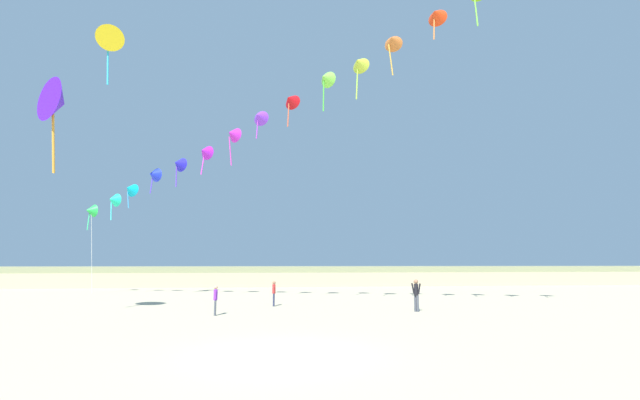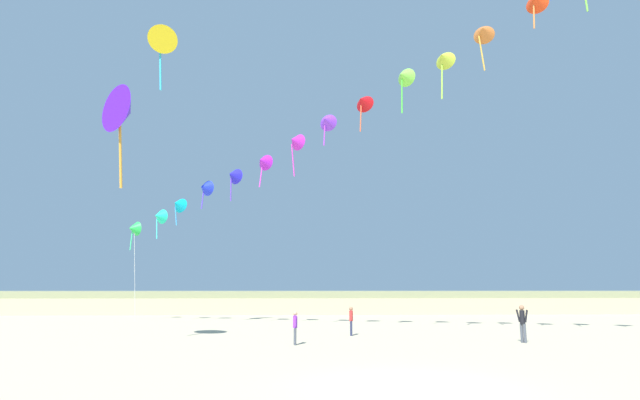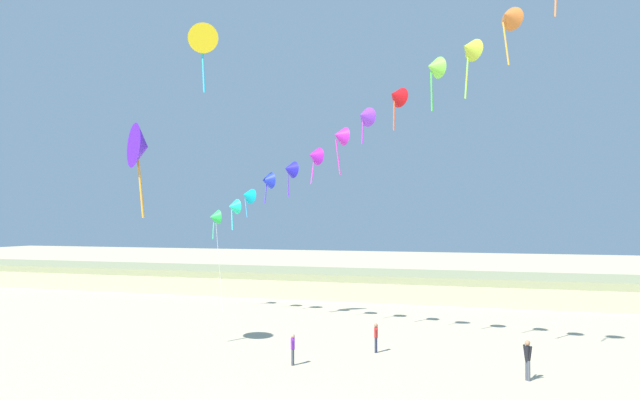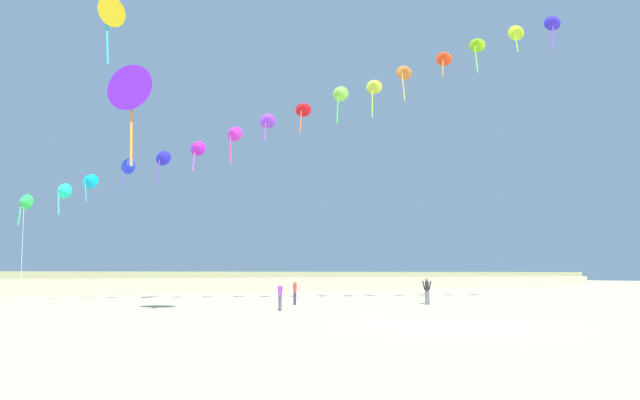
{
  "view_description": "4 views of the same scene",
  "coord_description": "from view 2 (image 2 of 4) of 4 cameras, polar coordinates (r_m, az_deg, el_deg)",
  "views": [
    {
      "loc": [
        -0.3,
        -12.79,
        2.62
      ],
      "look_at": [
        2.08,
        8.55,
        5.76
      ],
      "focal_mm": 24.0,
      "sensor_mm": 36.0,
      "label": 1
    },
    {
      "loc": [
        -2.83,
        -13.38,
        2.53
      ],
      "look_at": [
        -1.8,
        13.95,
        7.33
      ],
      "focal_mm": 28.0,
      "sensor_mm": 36.0,
      "label": 2
    },
    {
      "loc": [
        8.74,
        -20.22,
        6.88
      ],
      "look_at": [
        -1.32,
        8.41,
        7.74
      ],
      "focal_mm": 38.0,
      "sensor_mm": 36.0,
      "label": 3
    },
    {
      "loc": [
        -14.21,
        -15.18,
        2.0
      ],
      "look_at": [
        -0.29,
        10.2,
        6.25
      ],
      "focal_mm": 28.0,
      "sensor_mm": 36.0,
      "label": 4
    }
  ],
  "objects": [
    {
      "name": "person_near_right",
      "position": [
        25.64,
        22.13,
        -12.68
      ],
      "size": [
        0.44,
        0.52,
        1.71
      ],
      "color": "#474C56",
      "rests_on": "ground"
    },
    {
      "name": "dune_ridge",
      "position": [
        52.2,
        0.97,
        -11.55
      ],
      "size": [
        120.0,
        10.2,
        2.14
      ],
      "color": "tan",
      "rests_on": "ground"
    },
    {
      "name": "large_kite_mid_trail",
      "position": [
        34.8,
        -17.62,
        16.94
      ],
      "size": [
        2.04,
        1.54,
        4.33
      ],
      "color": "gold"
    },
    {
      "name": "kite_banner_string",
      "position": [
        30.7,
        2.72,
        10.08
      ],
      "size": [
        32.54,
        21.82,
        19.74
      ],
      "color": "green"
    },
    {
      "name": "person_mid_center",
      "position": [
        27.34,
        3.57,
        -13.41
      ],
      "size": [
        0.21,
        0.52,
        1.51
      ],
      "color": "#282D4C",
      "rests_on": "ground"
    },
    {
      "name": "ground_plane",
      "position": [
        13.91,
        10.27,
        -20.28
      ],
      "size": [
        240.0,
        240.0,
        0.0
      ],
      "primitive_type": "plane",
      "color": "#C1B28E"
    },
    {
      "name": "large_kite_low_lead",
      "position": [
        25.06,
        -21.56,
        9.43
      ],
      "size": [
        2.34,
        2.14,
        4.79
      ],
      "color": "#4F16D0"
    },
    {
      "name": "person_near_left",
      "position": [
        22.98,
        -2.86,
        -14.11
      ],
      "size": [
        0.2,
        0.52,
        1.48
      ],
      "color": "#474C56",
      "rests_on": "ground"
    }
  ]
}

